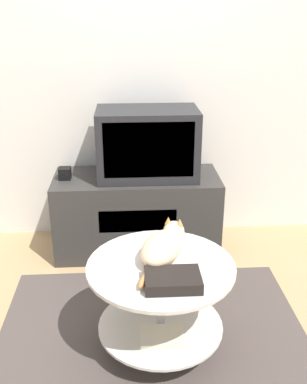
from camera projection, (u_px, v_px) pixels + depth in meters
ground_plane at (154, 354)px, 2.32m from camera, size 12.00×12.00×0.00m
wall_back at (142, 62)px, 3.14m from camera, size 8.00×0.05×2.60m
rug at (154, 352)px, 2.32m from camera, size 1.66×1.51×0.02m
tv_stand at (137, 213)px, 3.22m from camera, size 1.15×0.48×0.57m
tv at (147, 144)px, 3.03m from camera, size 0.68×0.39×0.47m
speaker at (65, 173)px, 3.06m from camera, size 0.08×0.08×0.08m
coffee_table at (161, 296)px, 2.22m from camera, size 0.72×0.72×0.49m
dvd_box at (173, 280)px, 1.99m from camera, size 0.25×0.18×0.05m
cat at (164, 246)px, 2.20m from camera, size 0.30×0.52×0.14m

